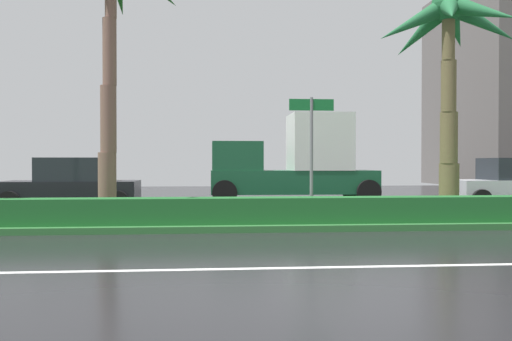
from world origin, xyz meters
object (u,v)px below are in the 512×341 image
(street_name_sign, at_px, (311,141))
(box_truck_lead, at_px, (295,163))
(palm_tree_centre_left, at_px, (450,40))
(car_in_traffic_leading, at_px, (73,185))

(street_name_sign, distance_m, box_truck_lead, 8.02)
(street_name_sign, height_order, box_truck_lead, box_truck_lead)
(street_name_sign, bearing_deg, palm_tree_centre_left, 14.63)
(palm_tree_centre_left, relative_size, street_name_sign, 2.04)
(street_name_sign, relative_size, box_truck_lead, 0.47)
(car_in_traffic_leading, relative_size, box_truck_lead, 0.67)
(palm_tree_centre_left, distance_m, street_name_sign, 4.95)
(palm_tree_centre_left, xyz_separation_m, car_in_traffic_leading, (-10.91, 4.08, -4.04))
(palm_tree_centre_left, relative_size, box_truck_lead, 0.95)
(street_name_sign, relative_size, car_in_traffic_leading, 0.70)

